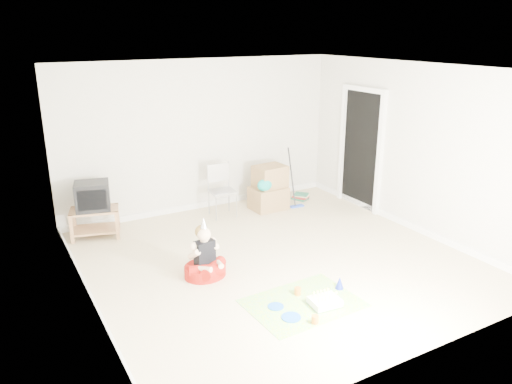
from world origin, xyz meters
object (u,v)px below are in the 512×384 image
seated_woman (205,263)px  crt_tv (92,196)px  tv_stand (95,220)px  folding_chair (222,191)px  birthday_cake (325,302)px  cardboard_boxes (269,189)px

seated_woman → crt_tv: bearing=115.1°
tv_stand → folding_chair: (2.10, -0.16, 0.18)m
birthday_cake → seated_woman: bearing=123.5°
cardboard_boxes → folding_chair: bearing=175.1°
folding_chair → tv_stand: bearing=175.8°
seated_woman → birthday_cake: (0.90, -1.37, -0.13)m
birthday_cake → tv_stand: bearing=118.6°
tv_stand → birthday_cake: tv_stand is taller
folding_chair → seated_woman: 2.21m
tv_stand → birthday_cake: size_ratio=2.24×
tv_stand → birthday_cake: bearing=-61.4°
crt_tv → folding_chair: folding_chair is taller
tv_stand → crt_tv: bearing=0.0°
folding_chair → cardboard_boxes: 0.88m
tv_stand → seated_woman: (0.94, -2.02, -0.09)m
crt_tv → tv_stand: bearing=0.0°
crt_tv → birthday_cake: (1.85, -3.38, -0.62)m
crt_tv → birthday_cake: bearing=-47.7°
tv_stand → birthday_cake: (1.85, -3.38, -0.22)m
cardboard_boxes → seated_woman: size_ratio=0.96×
tv_stand → crt_tv: crt_tv is taller
birthday_cake → cardboard_boxes: bearing=70.4°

